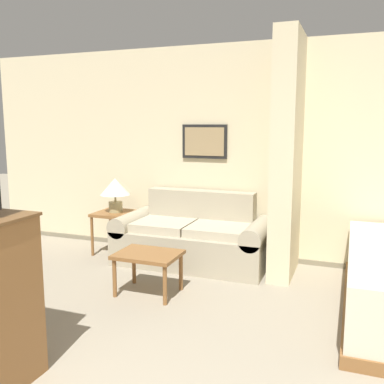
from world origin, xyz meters
The scene contains 6 objects.
wall_back centered at (0.00, 3.93, 1.29)m, with size 7.68×0.16×2.60m.
wall_partition_pillar centered at (0.41, 3.47, 1.30)m, with size 0.24×0.80×2.60m.
couch centered at (-0.66, 3.45, 0.31)m, with size 1.81×0.84×0.84m.
coffee_table centered at (-0.74, 2.41, 0.35)m, with size 0.61×0.47×0.41m.
side_table centered at (-1.73, 3.49, 0.46)m, with size 0.50×0.50×0.54m.
table_lamp centered at (-1.73, 3.49, 0.83)m, with size 0.38×0.38×0.43m.
Camera 1 is at (1.08, -1.18, 1.64)m, focal length 40.00 mm.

